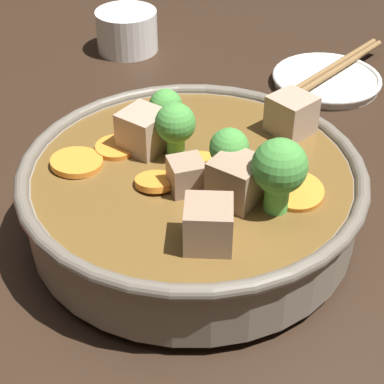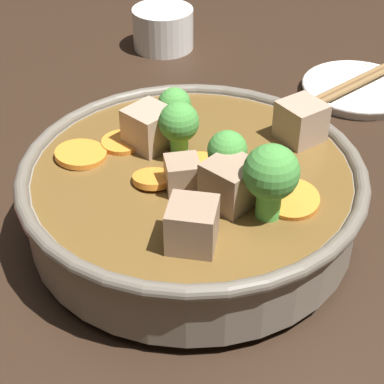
# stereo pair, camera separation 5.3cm
# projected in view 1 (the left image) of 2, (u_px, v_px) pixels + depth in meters

# --- Properties ---
(ground_plane) EXTENTS (3.00, 3.00, 0.00)m
(ground_plane) POSITION_uv_depth(u_px,v_px,m) (192.00, 231.00, 0.55)
(ground_plane) COLOR black
(stirfry_bowl) EXTENTS (0.28, 0.28, 0.12)m
(stirfry_bowl) POSITION_uv_depth(u_px,v_px,m) (193.00, 190.00, 0.53)
(stirfry_bowl) COLOR slate
(stirfry_bowl) RESTS_ON ground_plane
(side_saucer) EXTENTS (0.13, 0.13, 0.01)m
(side_saucer) POSITION_uv_depth(u_px,v_px,m) (326.00, 80.00, 0.76)
(side_saucer) COLOR white
(side_saucer) RESTS_ON ground_plane
(tea_cup) EXTENTS (0.08, 0.08, 0.05)m
(tea_cup) POSITION_uv_depth(u_px,v_px,m) (127.00, 30.00, 0.83)
(tea_cup) COLOR white
(tea_cup) RESTS_ON ground_plane
(chopsticks_pair) EXTENTS (0.21, 0.13, 0.01)m
(chopsticks_pair) POSITION_uv_depth(u_px,v_px,m) (327.00, 72.00, 0.76)
(chopsticks_pair) COLOR olive
(chopsticks_pair) RESTS_ON side_saucer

